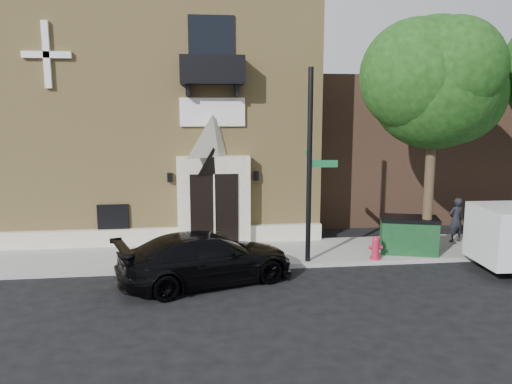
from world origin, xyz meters
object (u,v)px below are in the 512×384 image
street_sign (310,166)px  fire_hydrant (376,248)px  black_sedan (207,258)px  pedestrian_near (456,220)px  dumpster (409,234)px

street_sign → fire_hydrant: bearing=3.0°
black_sedan → pedestrian_near: size_ratio=3.13×
dumpster → black_sedan: bearing=-148.7°
fire_hydrant → dumpster: bearing=23.9°
dumpster → pedestrian_near: (2.31, 1.11, 0.20)m
street_sign → dumpster: 4.40m
black_sedan → fire_hydrant: black_sedan is taller
fire_hydrant → pedestrian_near: pedestrian_near is taller
black_sedan → fire_hydrant: size_ratio=6.65×
pedestrian_near → dumpster: bearing=16.3°
street_sign → fire_hydrant: size_ratio=7.91×
black_sedan → fire_hydrant: bearing=-97.0°
fire_hydrant → dumpster: 1.54m
black_sedan → street_sign: 4.33m
pedestrian_near → black_sedan: bearing=8.0°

